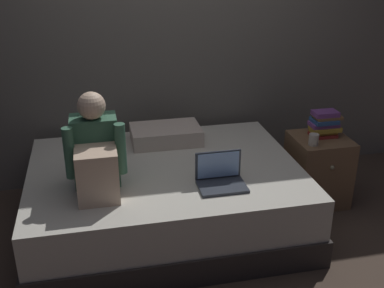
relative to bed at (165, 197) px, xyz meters
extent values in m
plane|color=#47382D|center=(0.20, -0.30, -0.25)|extent=(8.00, 8.00, 0.00)
cube|color=slate|center=(0.20, 0.90, 1.10)|extent=(5.60, 0.10, 2.70)
cube|color=#332D2B|center=(0.00, 0.00, -0.15)|extent=(2.00, 1.50, 0.20)
cube|color=beige|center=(0.00, 0.00, 0.10)|extent=(1.96, 1.46, 0.31)
cube|color=brown|center=(1.30, 0.12, 0.03)|extent=(0.44, 0.44, 0.57)
sphere|color=gray|center=(1.30, -0.10, 0.16)|extent=(0.04, 0.04, 0.04)
cube|color=#38664C|center=(-0.48, -0.15, 0.50)|extent=(0.30, 0.20, 0.48)
sphere|color=beige|center=(-0.48, -0.18, 0.82)|extent=(0.18, 0.18, 0.18)
cube|color=beige|center=(-0.48, -0.37, 0.43)|extent=(0.26, 0.24, 0.34)
cylinder|color=#38664C|center=(-0.64, -0.29, 0.56)|extent=(0.07, 0.07, 0.34)
cylinder|color=#38664C|center=(-0.32, -0.29, 0.56)|extent=(0.07, 0.07, 0.34)
cube|color=#333842|center=(0.33, -0.40, 0.27)|extent=(0.32, 0.22, 0.02)
cube|color=#333842|center=(0.33, -0.29, 0.38)|extent=(0.32, 0.01, 0.20)
cube|color=#8CB2EA|center=(0.33, -0.30, 0.38)|extent=(0.29, 0.00, 0.18)
cube|color=beige|center=(0.08, 0.45, 0.32)|extent=(0.56, 0.36, 0.13)
cube|color=#9E2D28|center=(1.33, 0.15, 0.33)|extent=(0.20, 0.15, 0.03)
cube|color=gold|center=(1.33, 0.16, 0.36)|extent=(0.20, 0.13, 0.03)
cube|color=gold|center=(1.34, 0.15, 0.39)|extent=(0.23, 0.15, 0.03)
cube|color=#703D84|center=(1.33, 0.15, 0.42)|extent=(0.22, 0.13, 0.03)
cube|color=#284C84|center=(1.33, 0.15, 0.45)|extent=(0.19, 0.16, 0.03)
cube|color=brown|center=(1.35, 0.15, 0.48)|extent=(0.21, 0.13, 0.02)
cube|color=#703D84|center=(1.33, 0.15, 0.51)|extent=(0.20, 0.13, 0.04)
cylinder|color=#BCB2A3|center=(1.17, 0.00, 0.37)|extent=(0.08, 0.08, 0.09)
camera|label=1|loc=(-0.47, -3.08, 1.80)|focal=44.20mm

